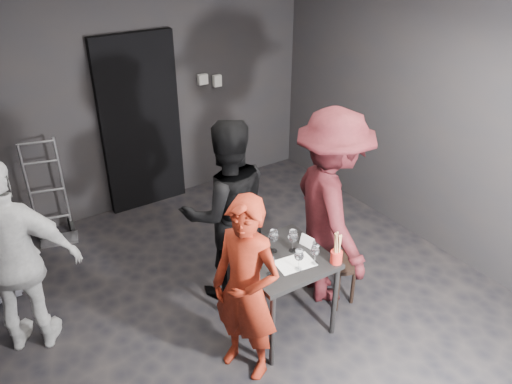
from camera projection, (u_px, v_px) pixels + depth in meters
floor at (255, 312)px, 4.58m from camera, size 4.50×5.00×0.02m
ceiling at (254, 1)px, 3.28m from camera, size 4.50×5.00×0.02m
wall_back at (136, 98)px, 5.76m from camera, size 4.50×0.04×2.70m
wall_right at (441, 125)px, 5.02m from camera, size 0.04×5.00×2.70m
doorway at (141, 124)px, 5.86m from camera, size 0.95×0.10×2.10m
wallbox_upper at (203, 79)px, 6.08m from camera, size 0.12×0.06×0.12m
wallbox_lower at (217, 81)px, 6.20m from camera, size 0.10×0.06×0.14m
hand_truck at (54, 221)px, 5.56m from camera, size 0.39×0.33×1.17m
tasting_table at (282, 266)px, 4.13m from camera, size 0.72×0.72×0.75m
stool at (340, 268)px, 4.54m from camera, size 0.36×0.36×0.47m
server_red at (246, 288)px, 3.67m from camera, size 0.59×0.68×1.59m
woman_black at (227, 198)px, 4.39m from camera, size 1.09×0.75×2.04m
man_maroon at (332, 188)px, 4.31m from camera, size 1.10×1.60×2.27m
bystander_cream at (12, 249)px, 3.81m from camera, size 1.25×0.99×1.93m
tasting_mat at (295, 263)px, 4.00m from camera, size 0.33×0.24×0.00m
wine_glass_a at (270, 265)px, 3.83m from camera, size 0.08×0.08×0.18m
wine_glass_b at (260, 249)px, 3.99m from camera, size 0.09×0.09×0.21m
wine_glass_c at (274, 240)px, 4.10m from camera, size 0.09×0.09×0.22m
wine_glass_d at (299, 259)px, 3.88m from camera, size 0.09×0.09×0.20m
wine_glass_e at (315, 254)px, 3.95m from camera, size 0.09×0.09×0.19m
wine_glass_f at (293, 240)px, 4.10m from camera, size 0.09×0.09×0.22m
wine_bottle at (258, 256)px, 3.90m from camera, size 0.07×0.07×0.28m
breadstick_cup at (337, 249)px, 3.95m from camera, size 0.10×0.10×0.30m
reserved_card at (307, 241)px, 4.19m from camera, size 0.10×0.14×0.10m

